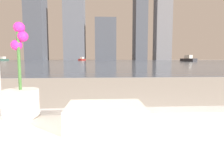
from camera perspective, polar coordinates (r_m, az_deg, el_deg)
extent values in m
cylinder|color=silver|center=(0.83, -27.57, -8.35)|extent=(0.14, 0.14, 0.12)
cylinder|color=#38662D|center=(0.81, -28.11, 4.51)|extent=(0.01, 0.01, 0.26)
sphere|color=#DB238E|center=(0.83, -28.06, 13.41)|extent=(0.04, 0.04, 0.04)
sphere|color=#DB238E|center=(0.82, -27.17, 11.00)|extent=(0.04, 0.04, 0.04)
sphere|color=#DB238E|center=(0.83, -28.72, 8.42)|extent=(0.04, 0.04, 0.04)
cube|color=silver|center=(0.65, -2.18, -14.92)|extent=(0.27, 0.17, 0.04)
cube|color=silver|center=(0.64, -2.19, -11.55)|extent=(0.27, 0.17, 0.04)
cube|color=slate|center=(61.87, -3.20, 4.40)|extent=(180.00, 110.00, 0.01)
cube|color=maroon|center=(66.11, 22.97, 4.40)|extent=(3.76, 4.61, 0.79)
cube|color=silver|center=(66.11, 22.99, 5.13)|extent=(1.86, 2.03, 0.90)
cube|color=#2D2D33|center=(56.25, 23.68, 4.37)|extent=(3.14, 5.29, 0.88)
cube|color=silver|center=(56.26, 23.71, 5.32)|extent=(1.75, 2.16, 1.00)
cube|color=#335647|center=(83.58, -31.98, 4.09)|extent=(2.50, 4.78, 0.80)
cube|color=silver|center=(83.58, -32.01, 4.68)|extent=(1.48, 1.91, 0.91)
cube|color=maroon|center=(78.70, -9.77, 4.77)|extent=(2.99, 4.65, 0.77)
cube|color=silver|center=(78.70, -9.78, 5.37)|extent=(1.62, 1.94, 0.88)
cube|color=slate|center=(120.83, -12.09, 14.43)|extent=(12.94, 12.54, 41.14)
cube|color=#4C515B|center=(118.57, -2.16, 11.23)|extent=(13.46, 13.80, 26.86)
cube|color=#4C515B|center=(124.68, 9.15, 19.72)|extent=(7.76, 12.87, 64.74)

